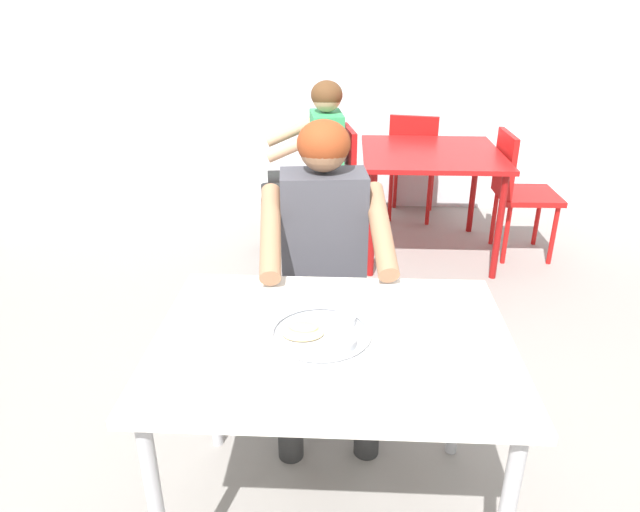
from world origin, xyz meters
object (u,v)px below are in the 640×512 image
object	(u,v)px
table_foreground	(333,360)
diner_foreground	(324,253)
table_background_red	(431,163)
chair_red_right	(517,186)
drinking_cup	(429,324)
patron_background	(312,153)
chair_red_left	(332,181)
thali_tray	(323,333)
chair_foreground	(322,285)
chair_red_far	(413,159)

from	to	relation	value
table_foreground	diner_foreground	distance (m)	0.62
table_foreground	table_background_red	world-z (taller)	table_foreground
diner_foreground	chair_red_right	distance (m)	2.11
drinking_cup	patron_background	world-z (taller)	patron_background
chair_red_left	patron_background	distance (m)	0.25
chair_red_right	thali_tray	bearing A→B (deg)	-117.87
thali_tray	table_background_red	size ratio (longest dim) A/B	0.33
drinking_cup	chair_foreground	distance (m)	0.96
drinking_cup	chair_red_right	xyz separation A→B (m)	(0.91, 2.31, -0.30)
chair_foreground	patron_background	world-z (taller)	patron_background
chair_red_right	chair_foreground	bearing A→B (deg)	-130.33
thali_tray	patron_background	size ratio (longest dim) A/B	0.26
diner_foreground	patron_background	size ratio (longest dim) A/B	1.06
table_background_red	chair_red_left	distance (m)	0.68
table_foreground	chair_red_right	size ratio (longest dim) A/B	1.24
table_foreground	patron_background	size ratio (longest dim) A/B	0.90
table_foreground	thali_tray	distance (m)	0.10
diner_foreground	chair_red_far	world-z (taller)	diner_foreground
table_foreground	patron_background	world-z (taller)	patron_background
diner_foreground	table_background_red	bearing A→B (deg)	69.22
drinking_cup	chair_red_far	bearing A→B (deg)	84.75
chair_foreground	table_background_red	xyz separation A→B (m)	(0.66, 1.48, 0.17)
drinking_cup	chair_red_right	world-z (taller)	chair_red_right
drinking_cup	patron_background	size ratio (longest dim) A/B	0.09
table_foreground	table_background_red	bearing A→B (deg)	75.56
drinking_cup	diner_foreground	world-z (taller)	diner_foreground
table_background_red	chair_red_right	size ratio (longest dim) A/B	1.08
thali_tray	chair_red_left	bearing A→B (deg)	90.91
table_background_red	chair_red_left	world-z (taller)	chair_red_left
thali_tray	diner_foreground	world-z (taller)	diner_foreground
table_background_red	chair_red_right	distance (m)	0.61
chair_red_right	table_foreground	bearing A→B (deg)	-117.24
table_foreground	diner_foreground	xyz separation A→B (m)	(-0.05, 0.61, 0.08)
drinking_cup	chair_red_far	xyz separation A→B (m)	(0.27, 2.96, -0.30)
drinking_cup	diner_foreground	distance (m)	0.70
patron_background	chair_red_far	bearing A→B (deg)	41.33
thali_tray	chair_red_far	distance (m)	3.02
thali_tray	chair_red_right	size ratio (longest dim) A/B	0.36
chair_foreground	chair_red_far	distance (m)	2.22
diner_foreground	chair_red_right	xyz separation A→B (m)	(1.24, 1.69, -0.24)
table_background_red	chair_foreground	bearing A→B (deg)	-114.09
diner_foreground	patron_background	world-z (taller)	diner_foreground
table_foreground	diner_foreground	world-z (taller)	diner_foreground
chair_red_far	drinking_cup	bearing A→B (deg)	-95.25
table_foreground	drinking_cup	bearing A→B (deg)	-2.10
table_foreground	thali_tray	xyz separation A→B (m)	(-0.03, 0.00, 0.09)
table_foreground	chair_red_left	size ratio (longest dim) A/B	1.24
drinking_cup	chair_red_left	distance (m)	2.41
table_background_red	chair_red_right	xyz separation A→B (m)	(0.59, -0.01, -0.15)
chair_red_left	chair_foreground	bearing A→B (deg)	-90.01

